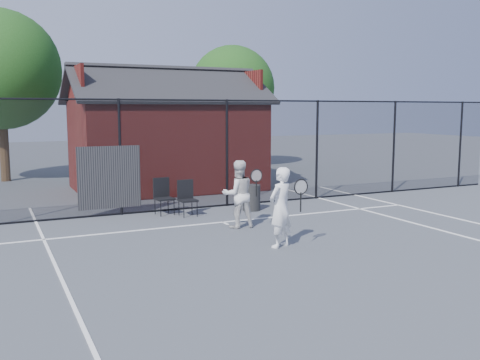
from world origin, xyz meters
name	(u,v)px	position (x,y,z in m)	size (l,w,h in m)	color
ground	(285,252)	(0.00, 0.00, 0.00)	(80.00, 80.00, 0.00)	#4F535B
court_lines	(324,270)	(0.00, -1.32, 0.01)	(11.02, 18.00, 0.01)	white
fence	(183,157)	(-0.30, 5.00, 1.45)	(22.04, 3.00, 3.00)	black
clubhouse	(166,142)	(0.50, 9.00, 1.61)	(6.50, 4.36, 4.19)	maroon
tree_left	(0,70)	(-4.50, 13.50, 4.19)	(4.48, 4.48, 6.44)	#372916
tree_right	(232,88)	(5.50, 14.50, 3.71)	(3.97, 3.97, 5.70)	#372916
player_front	(281,207)	(0.10, 0.36, 0.80)	(0.77, 0.63, 1.60)	white
player_back	(238,194)	(0.10, 2.33, 0.78)	(0.87, 0.66, 1.57)	silver
chair_left	(164,197)	(-0.99, 4.52, 0.47)	(0.45, 0.47, 0.93)	black
chair_right	(188,199)	(-0.50, 4.10, 0.45)	(0.43, 0.45, 0.90)	black
waste_bin	(251,198)	(1.32, 4.10, 0.35)	(0.48, 0.48, 0.70)	black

